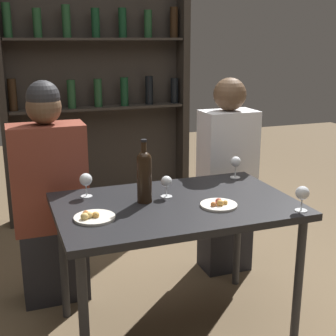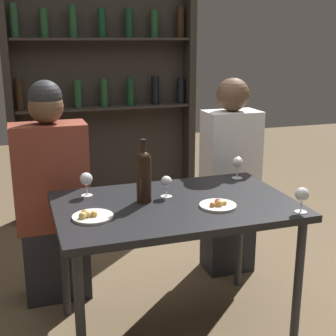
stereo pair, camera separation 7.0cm
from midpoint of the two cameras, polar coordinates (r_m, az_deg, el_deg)
The scene contains 12 objects.
ground_plane at distance 2.68m, azimuth 0.09°, elevation -18.94°, with size 10.00×10.00×0.00m, color brown.
dining_table at distance 2.37m, azimuth 0.10°, elevation -5.80°, with size 1.19×0.76×0.72m.
wine_rack_wall at distance 4.03m, azimuth -9.25°, elevation 11.13°, with size 1.58×0.21×2.33m.
wine_bottle at distance 2.32m, azimuth -3.76°, elevation -0.77°, with size 0.07×0.07×0.32m.
wine_glass_0 at distance 2.76m, azimuth 7.54°, elevation 0.65°, with size 0.06×0.06×0.13m.
wine_glass_1 at distance 2.41m, azimuth -1.01°, elevation -1.79°, with size 0.06×0.06×0.11m.
wine_glass_2 at distance 2.45m, azimuth -10.79°, elevation -1.50°, with size 0.07×0.07×0.13m.
wine_glass_3 at distance 2.29m, azimuth 15.23°, elevation -3.06°, with size 0.07×0.07×0.12m.
food_plate_0 at distance 2.17m, azimuth -10.04°, elevation -5.90°, with size 0.19×0.19×0.04m.
food_plate_1 at distance 2.30m, azimuth 5.35°, elevation -4.46°, with size 0.18×0.18×0.04m.
seated_person_left at distance 2.78m, azimuth -14.85°, elevation -3.78°, with size 0.42×0.22×1.30m.
seated_person_right at distance 3.08m, azimuth 6.53°, elevation -1.61°, with size 0.35×0.22×1.28m.
Camera 1 is at (-0.79, -2.06, 1.52)m, focal length 50.00 mm.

